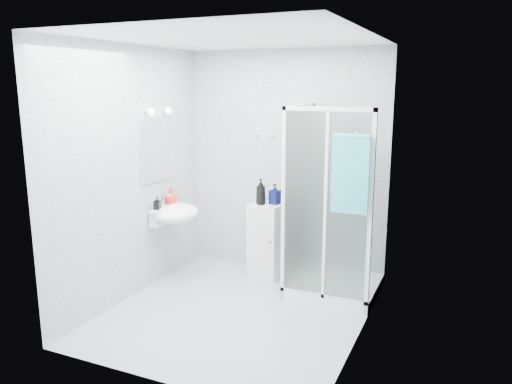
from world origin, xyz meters
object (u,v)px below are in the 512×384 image
at_px(storage_cabinet, 267,240).
at_px(soap_dispenser_black, 157,203).
at_px(shampoo_bottle_a, 261,192).
at_px(hand_towel, 350,172).
at_px(shower_enclosure, 326,255).
at_px(soap_dispenser_orange, 171,196).
at_px(wall_basin, 175,213).
at_px(shampoo_bottle_b, 275,194).

relative_size(storage_cabinet, soap_dispenser_black, 5.96).
xyz_separation_m(shampoo_bottle_a, soap_dispenser_black, (-0.94, -0.67, -0.08)).
bearing_deg(hand_towel, shower_enclosure, 128.37).
height_order(shampoo_bottle_a, soap_dispenser_black, shampoo_bottle_a).
xyz_separation_m(shampoo_bottle_a, soap_dispenser_orange, (-0.94, -0.40, -0.06)).
relative_size(shower_enclosure, soap_dispenser_orange, 10.73).
relative_size(wall_basin, soap_dispenser_black, 3.86).
distance_m(shower_enclosure, shampoo_bottle_b, 0.93).
xyz_separation_m(shower_enclosure, soap_dispenser_orange, (-1.78, -0.19, 0.51)).
height_order(wall_basin, storage_cabinet, wall_basin).
distance_m(shampoo_bottle_b, soap_dispenser_orange, 1.18).
bearing_deg(shower_enclosure, soap_dispenser_black, -165.35).
relative_size(wall_basin, shampoo_bottle_b, 2.38).
bearing_deg(shower_enclosure, wall_basin, -169.19).
bearing_deg(hand_towel, storage_cabinet, 148.91).
bearing_deg(storage_cabinet, soap_dispenser_black, -139.26).
bearing_deg(shampoo_bottle_a, storage_cabinet, 44.39).
distance_m(storage_cabinet, shampoo_bottle_a, 0.59).
bearing_deg(hand_towel, soap_dispenser_black, -178.26).
height_order(hand_towel, soap_dispenser_black, hand_towel).
distance_m(wall_basin, storage_cabinet, 1.11).
height_order(hand_towel, shampoo_bottle_a, hand_towel).
bearing_deg(wall_basin, soap_dispenser_orange, 134.77).
bearing_deg(wall_basin, shampoo_bottle_a, 32.37).
bearing_deg(shower_enclosure, storage_cabinet, 161.56).
height_order(storage_cabinet, shampoo_bottle_a, shampoo_bottle_a).
height_order(wall_basin, hand_towel, hand_towel).
xyz_separation_m(wall_basin, storage_cabinet, (0.88, 0.58, -0.36)).
bearing_deg(soap_dispenser_black, hand_towel, 1.74).
distance_m(shampoo_bottle_a, soap_dispenser_black, 1.16).
relative_size(hand_towel, shampoo_bottle_b, 3.14).
bearing_deg(shampoo_bottle_b, hand_towel, -34.27).
bearing_deg(shampoo_bottle_b, storage_cabinet, -158.52).
bearing_deg(shampoo_bottle_a, wall_basin, -147.63).
bearing_deg(shampoo_bottle_b, shower_enclosure, -22.63).
distance_m(hand_towel, shampoo_bottle_b, 1.30).
distance_m(shower_enclosure, wall_basin, 1.72).
xyz_separation_m(shower_enclosure, shampoo_bottle_a, (-0.83, 0.20, 0.57)).
bearing_deg(soap_dispenser_black, wall_basin, 50.18).
relative_size(storage_cabinet, shampoo_bottle_a, 2.88).
bearing_deg(shampoo_bottle_b, wall_basin, -147.62).
bearing_deg(wall_basin, hand_towel, -2.47).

